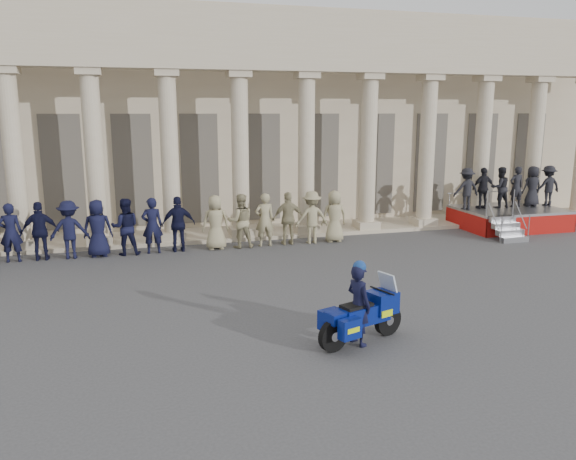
# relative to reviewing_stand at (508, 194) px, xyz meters

# --- Properties ---
(ground) EXTENTS (90.00, 90.00, 0.00)m
(ground) POSITION_rel_reviewing_stand_xyz_m (-12.55, -7.17, -1.45)
(ground) COLOR #3D3D3F
(ground) RESTS_ON ground
(building) EXTENTS (40.00, 12.50, 9.00)m
(building) POSITION_rel_reviewing_stand_xyz_m (-12.55, 7.58, 3.08)
(building) COLOR tan
(building) RESTS_ON ground
(officer_rank) EXTENTS (20.27, 0.74, 1.96)m
(officer_rank) POSITION_rel_reviewing_stand_xyz_m (-17.79, -0.55, -0.47)
(officer_rank) COLOR black
(officer_rank) RESTS_ON ground
(reviewing_stand) EXTENTS (5.11, 4.03, 2.57)m
(reviewing_stand) POSITION_rel_reviewing_stand_xyz_m (0.00, 0.00, 0.00)
(reviewing_stand) COLOR gray
(reviewing_stand) RESTS_ON ground
(motorcycle) EXTENTS (2.15, 1.24, 1.43)m
(motorcycle) POSITION_rel_reviewing_stand_xyz_m (-10.63, -9.68, -0.83)
(motorcycle) COLOR black
(motorcycle) RESTS_ON ground
(rider) EXTENTS (0.60, 0.74, 1.83)m
(rider) POSITION_rel_reviewing_stand_xyz_m (-10.75, -9.73, -0.54)
(rider) COLOR black
(rider) RESTS_ON ground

